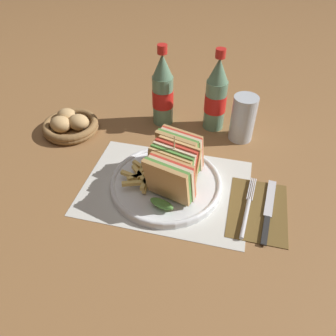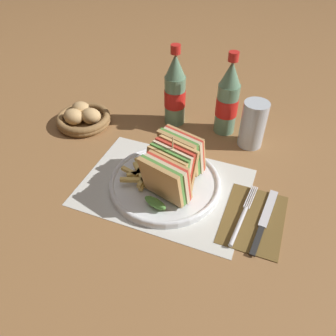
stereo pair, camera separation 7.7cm
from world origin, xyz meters
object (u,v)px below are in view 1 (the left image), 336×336
at_px(coke_bottle_far, 216,96).
at_px(coke_bottle_near, 163,92).
at_px(knife, 268,211).
at_px(bread_basket, 70,125).
at_px(club_sandwich, 174,166).
at_px(plate_main, 166,183).
at_px(glass_near, 243,118).
at_px(fork, 247,212).

bearing_deg(coke_bottle_far, coke_bottle_near, -176.30).
xyz_separation_m(knife, bread_basket, (-0.56, 0.18, 0.01)).
bearing_deg(club_sandwich, plate_main, 176.10).
height_order(plate_main, coke_bottle_near, coke_bottle_near).
height_order(coke_bottle_far, glass_near, coke_bottle_far).
xyz_separation_m(plate_main, bread_basket, (-0.32, 0.15, 0.01)).
relative_size(fork, coke_bottle_near, 0.79).
bearing_deg(glass_near, coke_bottle_far, 155.10).
xyz_separation_m(fork, glass_near, (-0.04, 0.28, 0.06)).
relative_size(coke_bottle_far, glass_near, 1.81).
relative_size(coke_bottle_near, glass_near, 1.81).
bearing_deg(coke_bottle_near, coke_bottle_far, 3.70).
bearing_deg(coke_bottle_far, glass_near, -24.90).
xyz_separation_m(plate_main, coke_bottle_far, (0.07, 0.28, 0.09)).
bearing_deg(plate_main, bread_basket, 154.26).
height_order(coke_bottle_near, bread_basket, coke_bottle_near).
bearing_deg(knife, bread_basket, 166.86).
xyz_separation_m(plate_main, fork, (0.19, -0.04, -0.00)).
xyz_separation_m(fork, coke_bottle_far, (-0.12, 0.32, 0.09)).
xyz_separation_m(glass_near, bread_basket, (-0.48, -0.08, -0.04)).
relative_size(plate_main, club_sandwich, 1.28).
bearing_deg(club_sandwich, fork, -13.60).
distance_m(knife, coke_bottle_near, 0.44).
distance_m(club_sandwich, glass_near, 0.27).
bearing_deg(glass_near, club_sandwich, -119.60).
distance_m(fork, knife, 0.05).
height_order(coke_bottle_far, bread_basket, coke_bottle_far).
height_order(plate_main, coke_bottle_far, coke_bottle_far).
distance_m(plate_main, club_sandwich, 0.06).
xyz_separation_m(fork, coke_bottle_near, (-0.27, 0.31, 0.09)).
bearing_deg(knife, club_sandwich, 178.08).
xyz_separation_m(club_sandwich, coke_bottle_near, (-0.10, 0.27, 0.03)).
height_order(glass_near, bread_basket, glass_near).
relative_size(glass_near, bread_basket, 0.82).
height_order(club_sandwich, knife, club_sandwich).
bearing_deg(club_sandwich, glass_near, 60.40).
distance_m(club_sandwich, coke_bottle_near, 0.29).
bearing_deg(bread_basket, knife, -18.08).
bearing_deg(coke_bottle_far, plate_main, -104.98).
relative_size(coke_bottle_far, bread_basket, 1.48).
relative_size(club_sandwich, fork, 1.12).
xyz_separation_m(club_sandwich, fork, (0.17, -0.04, -0.06)).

